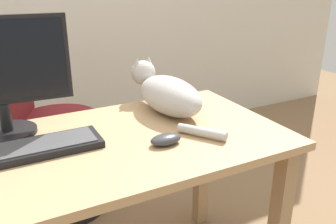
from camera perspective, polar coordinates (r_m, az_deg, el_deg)
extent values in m
cube|color=tan|center=(1.22, -13.25, -6.05)|extent=(1.43, 0.67, 0.03)
cube|color=#977752|center=(1.85, 5.44, -8.37)|extent=(0.06, 0.06, 0.69)
cylinder|color=black|center=(2.22, -16.05, -13.60)|extent=(0.48, 0.48, 0.04)
cylinder|color=black|center=(2.10, -16.66, -8.55)|extent=(0.06, 0.06, 0.49)
cylinder|color=maroon|center=(1.99, -17.48, -1.64)|extent=(0.44, 0.44, 0.06)
cube|color=maroon|center=(1.96, -23.56, 4.43)|extent=(0.19, 0.35, 0.40)
cylinder|color=black|center=(1.39, -24.42, -2.96)|extent=(0.20, 0.20, 0.01)
cylinder|color=black|center=(1.37, -24.77, -0.76)|extent=(0.04, 0.04, 0.10)
cube|color=black|center=(1.22, -21.12, -5.63)|extent=(0.44, 0.15, 0.02)
cube|color=#444447|center=(1.21, -21.20, -5.04)|extent=(0.40, 0.12, 0.00)
ellipsoid|color=#B2ADA8|center=(1.44, 0.31, 2.66)|extent=(0.22, 0.38, 0.15)
sphere|color=#B2ADA8|center=(1.60, -4.00, 6.35)|extent=(0.11, 0.11, 0.11)
cone|color=#B2ADA8|center=(1.58, -5.01, 7.93)|extent=(0.04, 0.04, 0.04)
cone|color=#B2ADA8|center=(1.60, -3.10, 8.22)|extent=(0.04, 0.04, 0.04)
cylinder|color=#B2ADA8|center=(1.25, 5.51, -3.22)|extent=(0.13, 0.17, 0.03)
ellipsoid|color=#333338|center=(1.19, -0.37, -4.45)|extent=(0.11, 0.06, 0.04)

